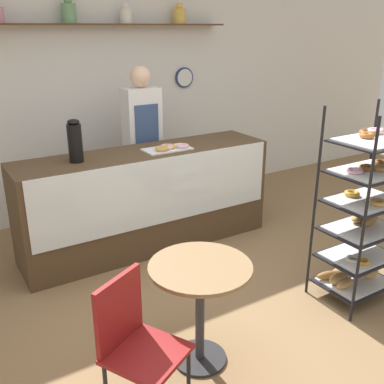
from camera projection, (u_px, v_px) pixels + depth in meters
name	position (u px, v px, depth m)	size (l,w,h in m)	color
ground_plane	(222.00, 308.00, 3.56)	(14.00, 14.00, 0.00)	olive
back_wall	(98.00, 95.00, 5.09)	(10.00, 0.30, 2.70)	white
display_counter	(147.00, 199.00, 4.43)	(2.49, 0.62, 0.98)	#4C3823
pastry_rack	(363.00, 217.00, 3.51)	(0.63, 0.48, 1.56)	black
person_worker	(143.00, 141.00, 4.77)	(0.37, 0.23, 1.73)	#282833
cafe_table	(200.00, 290.00, 2.83)	(0.65, 0.65, 0.71)	#262628
cafe_chair	(134.00, 337.00, 2.40)	(0.51, 0.51, 0.87)	black
coffee_carafe	(75.00, 141.00, 3.87)	(0.12, 0.12, 0.38)	black
donut_tray_counter	(169.00, 148.00, 4.30)	(0.46, 0.25, 0.05)	white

